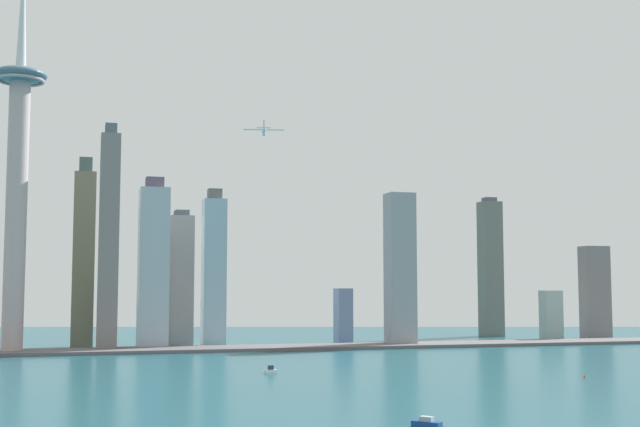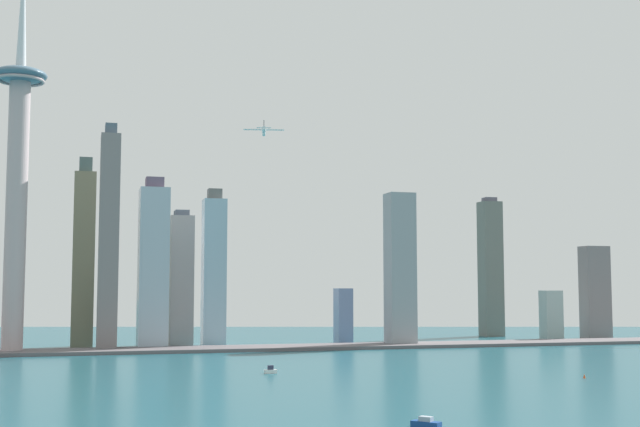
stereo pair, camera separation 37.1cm
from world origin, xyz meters
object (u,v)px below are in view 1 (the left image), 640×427
Objects in this scene: skyscraper_3 at (551,315)px; boat_4 at (271,371)px; skyscraper_4 at (84,256)px; skyscraper_6 at (214,271)px; skyscraper_9 at (343,316)px; skyscraper_0 at (109,240)px; observation_tower at (18,158)px; skyscraper_7 at (153,266)px; skyscraper_2 at (400,269)px; skyscraper_10 at (595,292)px; skyscraper_1 at (490,268)px; airplane at (264,131)px; boat_0 at (427,424)px; skyscraper_8 at (181,279)px; channel_buoy_0 at (585,376)px.

boat_4 is at bearing -143.22° from skyscraper_3.
skyscraper_6 is at bearing -16.20° from skyscraper_4.
skyscraper_4 reaches higher than skyscraper_9.
skyscraper_6 is 220.46m from boat_4.
boat_4 is at bearing -67.60° from skyscraper_0.
observation_tower is 1.77× the size of skyscraper_0.
skyscraper_4 reaches higher than skyscraper_6.
skyscraper_4 is 1.15× the size of skyscraper_7.
skyscraper_4 is (-245.24, 59.07, 10.16)m from skyscraper_2.
observation_tower is at bearing -174.36° from skyscraper_10.
skyscraper_1 is 4.09× the size of airplane.
skyscraper_2 is 0.82× the size of skyscraper_4.
skyscraper_2 is 12.46× the size of boat_0.
skyscraper_8 is (-168.66, 58.09, -8.02)m from skyscraper_2.
skyscraper_6 reaches higher than skyscraper_2.
skyscraper_1 is at bearing 120.70° from skyscraper_3.
skyscraper_4 is (-379.34, -45.89, 5.74)m from skyscraper_1.
channel_buoy_0 is at bearing -89.03° from skyscraper_2.
airplane is at bearing -176.05° from skyscraper_10.
skyscraper_2 is 178.56m from skyscraper_8.
skyscraper_4 reaches higher than boat_0.
skyscraper_1 is at bearing 8.80° from skyscraper_8.
skyscraper_9 is (112.49, 17.34, -36.89)m from skyscraper_6.
skyscraper_7 is 13.34× the size of boat_0.
boat_0 is at bearing -81.39° from skyscraper_7.
observation_tower is at bearing -179.67° from skyscraper_2.
skyscraper_6 reaches higher than skyscraper_3.
skyscraper_7 is 341.39m from channel_buoy_0.
skyscraper_1 is at bearing 13.91° from skyscraper_0.
skyscraper_1 is 289.69m from skyscraper_6.
skyscraper_0 is at bearing -166.09° from skyscraper_1.
skyscraper_6 reaches higher than boat_4.
skyscraper_8 is (-22.95, 27.93, -6.60)m from skyscraper_6.
observation_tower is 6.54× the size of skyscraper_9.
skyscraper_0 is at bearing 14.81° from observation_tower.
boat_4 is at bearing -90.03° from skyscraper_6.
skyscraper_0 is 404.47m from boat_0.
skyscraper_8 is at bearing 129.41° from skyscraper_6.
skyscraper_0 is 3.70× the size of skyscraper_9.
skyscraper_10 is (379.43, -10.11, -10.84)m from skyscraper_8.
boat_4 is at bearing -51.02° from observation_tower.
skyscraper_2 is (-134.10, -104.96, -4.42)m from skyscraper_1.
skyscraper_1 is 0.89× the size of skyscraper_4.
airplane reaches higher than skyscraper_8.
skyscraper_4 is 78.71m from skyscraper_8.
skyscraper_2 is 216.98m from skyscraper_10.
boat_0 reaches higher than channel_buoy_0.
skyscraper_10 is at bearing -3.61° from skyscraper_3.
channel_buoy_0 is at bearing -50.98° from skyscraper_4.
boat_4 is at bearing -84.58° from skyscraper_8.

